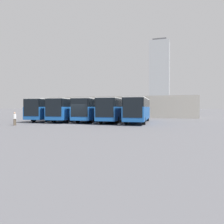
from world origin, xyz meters
name	(u,v)px	position (x,y,z in m)	size (l,w,h in m)	color
ground_plane	(75,124)	(0.00, 0.00, 0.00)	(600.00, 600.00, 0.00)	#5B5B60
bus_0	(138,109)	(-6.88, -5.61, 1.88)	(3.39, 12.26, 3.37)	#19519E
curb_divider_0	(123,123)	(-5.16, -3.82, 0.07)	(0.24, 6.04, 0.15)	#B2B2AD
bus_1	(115,109)	(-3.44, -5.94, 1.88)	(3.39, 12.26, 3.37)	#19519E
curb_divider_1	(100,122)	(-1.72, -4.14, 0.07)	(0.24, 6.04, 0.15)	#B2B2AD
bus_2	(94,109)	(0.00, -6.30, 1.88)	(3.39, 12.26, 3.37)	#19519E
curb_divider_2	(78,121)	(1.72, -4.51, 0.07)	(0.24, 6.04, 0.15)	#B2B2AD
bus_3	(72,109)	(3.44, -5.95, 1.88)	(3.39, 12.26, 3.37)	#19519E
curb_divider_3	(56,121)	(5.16, -4.16, 0.07)	(0.24, 6.04, 0.15)	#B2B2AD
bus_4	(53,109)	(6.88, -6.09, 1.88)	(3.39, 12.26, 3.37)	#19519E
pedestrian	(15,118)	(6.10, 3.33, 0.84)	(0.36, 0.37, 1.56)	brown
station_building	(123,107)	(0.00, -24.28, 2.25)	(31.92, 13.46, 4.44)	#A8A399
office_tower	(160,75)	(7.56, -213.85, 36.44)	(20.21, 20.21, 74.08)	#ADB2B7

